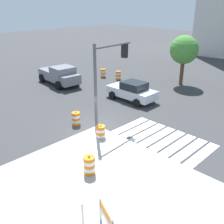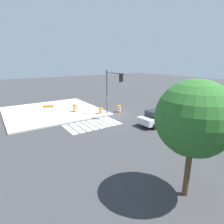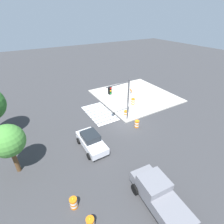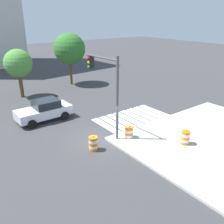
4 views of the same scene
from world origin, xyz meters
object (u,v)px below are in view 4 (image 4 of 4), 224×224
at_px(traffic_barrel_on_sidewalk, 185,137).
at_px(street_tree_streetside_mid, 18,64).
at_px(sports_car, 44,110).
at_px(traffic_light_pole, 106,81).
at_px(street_tree_streetside_near, 69,49).
at_px(traffic_barrel_crosswalk_end, 93,143).
at_px(traffic_barrel_median_near, 129,133).

relative_size(traffic_barrel_on_sidewalk, street_tree_streetside_mid, 0.21).
relative_size(sports_car, traffic_light_pole, 0.79).
bearing_deg(sports_car, street_tree_streetside_near, 50.42).
bearing_deg(traffic_barrel_crosswalk_end, traffic_barrel_on_sidewalk, -31.95).
distance_m(traffic_barrel_crosswalk_end, traffic_light_pole, 4.12).
bearing_deg(traffic_light_pole, street_tree_streetside_mid, 98.64).
xyz_separation_m(traffic_barrel_median_near, traffic_barrel_on_sidewalk, (2.29, -2.87, 0.15)).
relative_size(sports_car, traffic_barrel_crosswalk_end, 4.23).
xyz_separation_m(traffic_barrel_crosswalk_end, traffic_barrel_on_sidewalk, (4.99, -3.11, 0.15)).
bearing_deg(traffic_barrel_median_near, street_tree_streetside_near, 75.92).
bearing_deg(traffic_barrel_median_near, traffic_barrel_crosswalk_end, 174.96).
relative_size(traffic_barrel_median_near, traffic_barrel_on_sidewalk, 1.00).
xyz_separation_m(traffic_barrel_crosswalk_end, street_tree_streetside_mid, (0.03, 13.36, 2.98)).
bearing_deg(traffic_barrel_on_sidewalk, traffic_light_pole, 125.69).
bearing_deg(traffic_light_pole, street_tree_streetside_near, 71.27).
height_order(traffic_barrel_on_sidewalk, street_tree_streetside_mid, street_tree_streetside_mid).
xyz_separation_m(traffic_barrel_median_near, street_tree_streetside_near, (3.77, 15.03, 3.73)).
height_order(traffic_light_pole, street_tree_streetside_mid, traffic_light_pole).
bearing_deg(traffic_barrel_crosswalk_end, street_tree_streetside_near, 66.36).
relative_size(sports_car, street_tree_streetside_mid, 0.89).
bearing_deg(traffic_barrel_crosswalk_end, traffic_barrel_median_near, -5.04).
distance_m(traffic_barrel_on_sidewalk, traffic_light_pole, 6.29).
height_order(sports_car, traffic_barrel_crosswalk_end, sports_car).
height_order(traffic_barrel_on_sidewalk, street_tree_streetside_near, street_tree_streetside_near).
height_order(traffic_barrel_median_near, street_tree_streetside_near, street_tree_streetside_near).
relative_size(traffic_light_pole, street_tree_streetside_near, 0.91).
bearing_deg(street_tree_streetside_near, traffic_barrel_on_sidewalk, -94.73).
relative_size(traffic_barrel_crosswalk_end, traffic_light_pole, 0.19).
relative_size(traffic_barrel_crosswalk_end, traffic_barrel_median_near, 1.00).
relative_size(traffic_barrel_crosswalk_end, traffic_barrel_on_sidewalk, 1.00).
distance_m(street_tree_streetside_near, street_tree_streetside_mid, 6.65).
distance_m(traffic_barrel_crosswalk_end, street_tree_streetside_near, 16.58).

